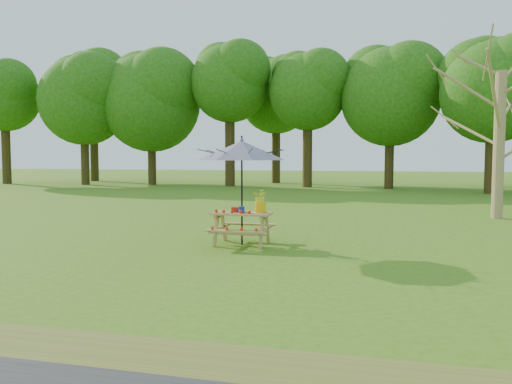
% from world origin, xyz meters
% --- Properties ---
extents(ground, '(120.00, 120.00, 0.00)m').
position_xyz_m(ground, '(0.00, 0.00, 0.00)').
color(ground, '#3F7315').
rests_on(ground, ground).
extents(treeline, '(60.00, 12.00, 16.00)m').
position_xyz_m(treeline, '(0.00, 22.00, 8.00)').
color(treeline, '#1E520E').
rests_on(treeline, ground).
extents(bare_tree, '(6.10, 6.10, 10.03)m').
position_xyz_m(bare_tree, '(3.51, 9.27, 6.09)').
color(bare_tree, '#987B53').
rests_on(bare_tree, ground).
extents(picnic_table, '(1.20, 1.32, 0.67)m').
position_xyz_m(picnic_table, '(-2.63, 3.16, 0.33)').
color(picnic_table, '#AA864D').
rests_on(picnic_table, ground).
extents(patio_umbrella, '(2.30, 2.30, 2.25)m').
position_xyz_m(patio_umbrella, '(-2.63, 3.16, 1.95)').
color(patio_umbrella, black).
rests_on(patio_umbrella, ground).
extents(produce_bins, '(0.30, 0.33, 0.13)m').
position_xyz_m(produce_bins, '(-2.70, 3.19, 0.72)').
color(produce_bins, '#B0260E').
rests_on(produce_bins, picnic_table).
extents(tomatoes_row, '(0.77, 0.13, 0.07)m').
position_xyz_m(tomatoes_row, '(-2.78, 2.98, 0.71)').
color(tomatoes_row, red).
rests_on(tomatoes_row, picnic_table).
extents(flower_bucket, '(0.37, 0.34, 0.50)m').
position_xyz_m(flower_bucket, '(-2.25, 3.24, 0.93)').
color(flower_bucket, '#FFBA0D').
rests_on(flower_bucket, picnic_table).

